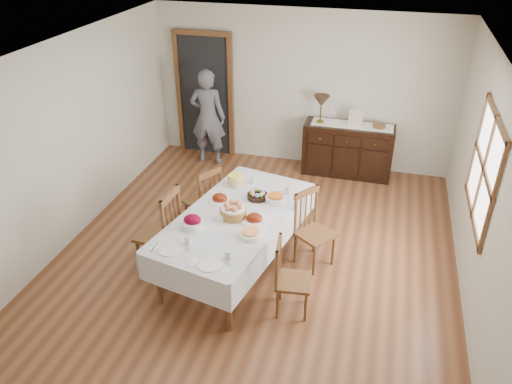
% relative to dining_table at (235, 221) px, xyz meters
% --- Properties ---
extents(ground, '(6.00, 6.00, 0.00)m').
position_rel_dining_table_xyz_m(ground, '(0.17, 0.20, -0.69)').
color(ground, brown).
extents(room_shell, '(5.02, 6.02, 2.65)m').
position_rel_dining_table_xyz_m(room_shell, '(0.03, 0.62, 0.95)').
color(room_shell, white).
rests_on(room_shell, ground).
extents(dining_table, '(1.60, 2.46, 0.78)m').
position_rel_dining_table_xyz_m(dining_table, '(0.00, 0.00, 0.00)').
color(dining_table, silver).
rests_on(dining_table, ground).
extents(chair_left_near, '(0.49, 0.49, 1.11)m').
position_rel_dining_table_xyz_m(chair_left_near, '(-0.85, -0.24, -0.12)').
color(chair_left_near, brown).
rests_on(chair_left_near, ground).
extents(chair_left_far, '(0.55, 0.55, 0.97)m').
position_rel_dining_table_xyz_m(chair_left_far, '(-0.66, 0.69, -0.20)').
color(chair_left_far, brown).
rests_on(chair_left_far, ground).
extents(chair_right_near, '(0.42, 0.42, 0.91)m').
position_rel_dining_table_xyz_m(chair_right_near, '(0.78, -0.56, -0.23)').
color(chair_right_near, brown).
rests_on(chair_right_near, ground).
extents(chair_right_far, '(0.57, 0.57, 0.99)m').
position_rel_dining_table_xyz_m(chair_right_far, '(0.87, 0.37, -0.19)').
color(chair_right_far, brown).
rests_on(chair_right_far, ground).
extents(sideboard, '(1.45, 0.53, 0.87)m').
position_rel_dining_table_xyz_m(sideboard, '(1.03, 2.92, -0.25)').
color(sideboard, black).
rests_on(sideboard, ground).
extents(person, '(0.57, 0.38, 1.77)m').
position_rel_dining_table_xyz_m(person, '(-1.34, 2.75, 0.20)').
color(person, '#555762').
rests_on(person, ground).
extents(bread_basket, '(0.31, 0.31, 0.19)m').
position_rel_dining_table_xyz_m(bread_basket, '(-0.01, -0.05, 0.17)').
color(bread_basket, olive).
rests_on(bread_basket, dining_table).
extents(egg_basket, '(0.26, 0.26, 0.11)m').
position_rel_dining_table_xyz_m(egg_basket, '(0.15, 0.44, 0.13)').
color(egg_basket, black).
rests_on(egg_basket, dining_table).
extents(ham_platter_a, '(0.28, 0.28, 0.11)m').
position_rel_dining_table_xyz_m(ham_platter_a, '(-0.28, 0.26, 0.12)').
color(ham_platter_a, white).
rests_on(ham_platter_a, dining_table).
extents(ham_platter_b, '(0.32, 0.32, 0.11)m').
position_rel_dining_table_xyz_m(ham_platter_b, '(0.25, -0.06, 0.12)').
color(ham_platter_b, white).
rests_on(ham_platter_b, dining_table).
extents(beet_bowl, '(0.24, 0.24, 0.16)m').
position_rel_dining_table_xyz_m(beet_bowl, '(-0.39, -0.37, 0.16)').
color(beet_bowl, white).
rests_on(beet_bowl, dining_table).
extents(carrot_bowl, '(0.24, 0.24, 0.10)m').
position_rel_dining_table_xyz_m(carrot_bowl, '(0.39, 0.42, 0.13)').
color(carrot_bowl, white).
rests_on(carrot_bowl, dining_table).
extents(pineapple_bowl, '(0.22, 0.22, 0.14)m').
position_rel_dining_table_xyz_m(pineapple_bowl, '(-0.21, 0.70, 0.16)').
color(pineapple_bowl, '#C3B087').
rests_on(pineapple_bowl, dining_table).
extents(casserole_dish, '(0.26, 0.26, 0.08)m').
position_rel_dining_table_xyz_m(casserole_dish, '(0.29, -0.37, 0.13)').
color(casserole_dish, white).
rests_on(casserole_dish, dining_table).
extents(butter_dish, '(0.16, 0.12, 0.07)m').
position_rel_dining_table_xyz_m(butter_dish, '(-0.15, -0.13, 0.13)').
color(butter_dish, white).
rests_on(butter_dish, dining_table).
extents(setting_left, '(0.44, 0.31, 0.10)m').
position_rel_dining_table_xyz_m(setting_left, '(-0.42, -0.79, 0.11)').
color(setting_left, white).
rests_on(setting_left, dining_table).
extents(setting_right, '(0.44, 0.31, 0.10)m').
position_rel_dining_table_xyz_m(setting_right, '(0.08, -0.92, 0.11)').
color(setting_right, white).
rests_on(setting_right, dining_table).
extents(glass_far_a, '(0.06, 0.06, 0.10)m').
position_rel_dining_table_xyz_m(glass_far_a, '(-0.00, 0.80, 0.14)').
color(glass_far_a, silver).
rests_on(glass_far_a, dining_table).
extents(glass_far_b, '(0.07, 0.07, 0.09)m').
position_rel_dining_table_xyz_m(glass_far_b, '(0.49, 0.66, 0.14)').
color(glass_far_b, silver).
rests_on(glass_far_b, dining_table).
extents(runner, '(1.30, 0.35, 0.01)m').
position_rel_dining_table_xyz_m(runner, '(1.07, 2.94, 0.19)').
color(runner, white).
rests_on(runner, sideboard).
extents(table_lamp, '(0.26, 0.26, 0.46)m').
position_rel_dining_table_xyz_m(table_lamp, '(0.55, 2.91, 0.54)').
color(table_lamp, brown).
rests_on(table_lamp, sideboard).
extents(picture_frame, '(0.22, 0.08, 0.28)m').
position_rel_dining_table_xyz_m(picture_frame, '(1.11, 2.87, 0.32)').
color(picture_frame, '#CBB295').
rests_on(picture_frame, sideboard).
extents(deco_bowl, '(0.20, 0.20, 0.06)m').
position_rel_dining_table_xyz_m(deco_bowl, '(1.49, 2.94, 0.21)').
color(deco_bowl, brown).
rests_on(deco_bowl, sideboard).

